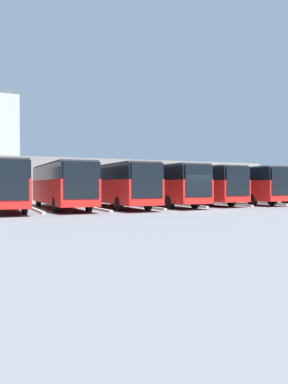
% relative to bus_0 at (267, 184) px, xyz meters
% --- Properties ---
extents(ground_plane, '(600.00, 600.00, 0.00)m').
position_rel_bus_0_xyz_m(ground_plane, '(12.74, 6.44, -1.88)').
color(ground_plane, slate).
extents(bus_0, '(2.94, 12.15, 3.39)m').
position_rel_bus_0_xyz_m(bus_0, '(0.00, 0.00, 0.00)').
color(bus_0, red).
rests_on(bus_0, ground_plane).
extents(curb_divider_0, '(0.45, 5.97, 0.15)m').
position_rel_bus_0_xyz_m(curb_divider_0, '(2.12, 1.79, -1.81)').
color(curb_divider_0, '#B2B2AD').
rests_on(curb_divider_0, ground_plane).
extents(bus_1, '(2.94, 12.15, 3.39)m').
position_rel_bus_0_xyz_m(bus_1, '(4.25, 0.27, 0.00)').
color(bus_1, red).
rests_on(bus_1, ground_plane).
extents(curb_divider_1, '(0.45, 5.97, 0.15)m').
position_rel_bus_0_xyz_m(curb_divider_1, '(6.37, 2.05, -1.81)').
color(curb_divider_1, '#B2B2AD').
rests_on(curb_divider_1, ground_plane).
extents(bus_2, '(2.94, 12.15, 3.39)m').
position_rel_bus_0_xyz_m(bus_2, '(8.50, -0.13, 0.00)').
color(bus_2, red).
rests_on(bus_2, ground_plane).
extents(curb_divider_2, '(0.45, 5.97, 0.15)m').
position_rel_bus_0_xyz_m(curb_divider_2, '(10.62, 1.66, -1.81)').
color(curb_divider_2, '#B2B2AD').
rests_on(curb_divider_2, ground_plane).
extents(bus_3, '(2.94, 12.15, 3.39)m').
position_rel_bus_0_xyz_m(bus_3, '(12.74, 0.72, 0.00)').
color(bus_3, red).
rests_on(bus_3, ground_plane).
extents(curb_divider_3, '(0.45, 5.97, 0.15)m').
position_rel_bus_0_xyz_m(curb_divider_3, '(14.87, 2.50, -1.81)').
color(curb_divider_3, '#B2B2AD').
rests_on(curb_divider_3, ground_plane).
extents(bus_4, '(2.94, 12.15, 3.39)m').
position_rel_bus_0_xyz_m(bus_4, '(16.99, 1.04, 0.00)').
color(bus_4, red).
rests_on(bus_4, ground_plane).
extents(curb_divider_4, '(0.45, 5.97, 0.15)m').
position_rel_bus_0_xyz_m(curb_divider_4, '(19.11, 2.83, -1.81)').
color(curb_divider_4, '#B2B2AD').
rests_on(curb_divider_4, ground_plane).
extents(bus_5, '(2.94, 12.15, 3.39)m').
position_rel_bus_0_xyz_m(bus_5, '(21.24, 0.53, 0.00)').
color(bus_5, red).
rests_on(bus_5, ground_plane).
extents(curb_divider_5, '(0.45, 5.97, 0.15)m').
position_rel_bus_0_xyz_m(curb_divider_5, '(23.36, 2.32, -1.81)').
color(curb_divider_5, '#B2B2AD').
rests_on(curb_divider_5, ground_plane).
extents(bus_6, '(2.94, 12.15, 3.39)m').
position_rel_bus_0_xyz_m(bus_6, '(25.49, 0.76, 0.00)').
color(bus_6, red).
rests_on(bus_6, ground_plane).
extents(station_building, '(43.46, 14.90, 4.73)m').
position_rel_bus_0_xyz_m(station_building, '(12.74, -16.58, 0.51)').
color(station_building, gray).
rests_on(station_building, ground_plane).
extents(office_tower, '(17.96, 17.96, 52.02)m').
position_rel_bus_0_xyz_m(office_tower, '(8.23, -188.35, 23.53)').
color(office_tower, '#ADB2B7').
rests_on(office_tower, ground_plane).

